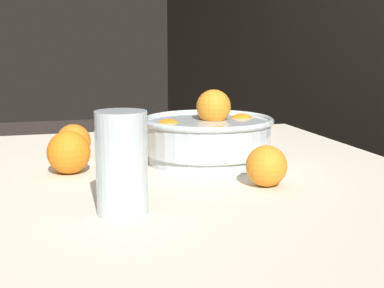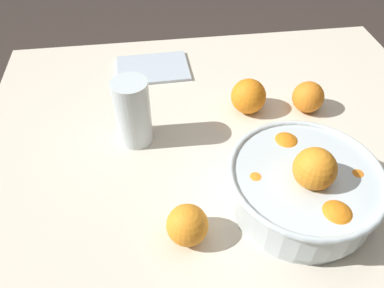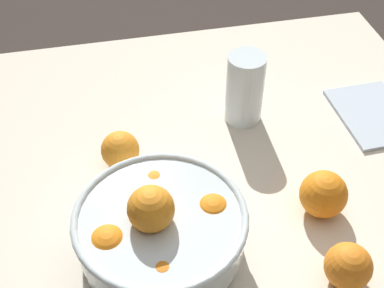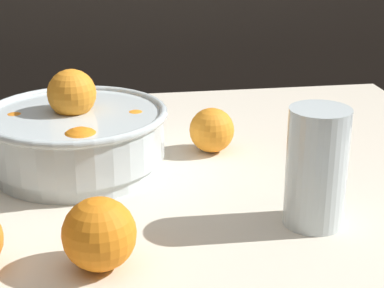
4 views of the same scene
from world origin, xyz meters
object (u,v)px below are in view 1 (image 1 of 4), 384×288
object	(u,v)px
juice_glass	(122,169)
orange_loose_aside	(266,166)
orange_loose_front	(69,152)
fruit_bowl	(208,136)
orange_loose_near_bowl	(74,141)

from	to	relation	value
juice_glass	orange_loose_aside	bearing A→B (deg)	107.11
orange_loose_front	orange_loose_aside	xyz separation A→B (m)	(0.19, 0.33, -0.01)
orange_loose_aside	orange_loose_front	bearing A→B (deg)	-119.70
juice_glass	fruit_bowl	bearing A→B (deg)	142.93
orange_loose_near_bowl	juice_glass	bearing A→B (deg)	6.62
orange_loose_aside	orange_loose_near_bowl	bearing A→B (deg)	-136.52
fruit_bowl	orange_loose_aside	size ratio (longest dim) A/B	3.78
fruit_bowl	orange_loose_near_bowl	xyz separation A→B (m)	(-0.11, -0.27, -0.02)
fruit_bowl	orange_loose_aside	bearing A→B (deg)	10.60
juice_glass	orange_loose_near_bowl	size ratio (longest dim) A/B	2.05
orange_loose_near_bowl	orange_loose_aside	distance (m)	0.46
fruit_bowl	orange_loose_near_bowl	bearing A→B (deg)	-112.72
orange_loose_front	orange_loose_aside	distance (m)	0.38
fruit_bowl	orange_loose_front	world-z (taller)	fruit_bowl
fruit_bowl	orange_loose_front	size ratio (longest dim) A/B	3.31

